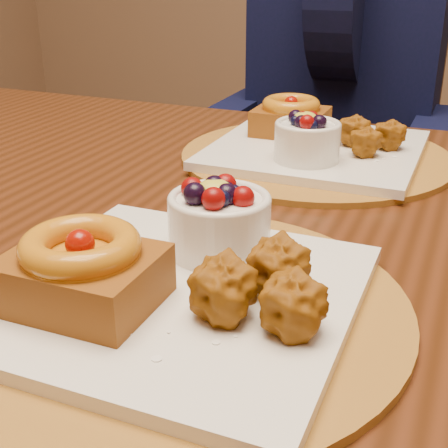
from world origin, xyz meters
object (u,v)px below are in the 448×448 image
at_px(place_setting_far, 314,144).
at_px(diner, 346,61).
at_px(dining_table, 263,275).
at_px(chair_far, 326,181).
at_px(place_setting_near, 176,278).

height_order(place_setting_far, diner, diner).
relative_size(dining_table, chair_far, 1.73).
xyz_separation_m(dining_table, diner, (-0.07, 0.71, 0.14)).
bearing_deg(chair_far, dining_table, -80.07).
height_order(place_setting_near, diner, diner).
distance_m(place_setting_near, diner, 0.93).
distance_m(place_setting_far, chair_far, 0.65).
distance_m(dining_table, diner, 0.73).
xyz_separation_m(dining_table, place_setting_far, (-0.00, 0.22, 0.10)).
xyz_separation_m(place_setting_near, chair_far, (-0.11, 1.02, -0.27)).
bearing_deg(diner, place_setting_near, -68.27).
relative_size(place_setting_far, diner, 0.50).
relative_size(dining_table, place_setting_near, 4.21).
xyz_separation_m(dining_table, place_setting_near, (-0.00, -0.21, 0.10)).
bearing_deg(dining_table, diner, 95.44).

